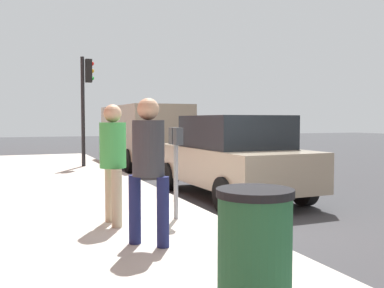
{
  "coord_description": "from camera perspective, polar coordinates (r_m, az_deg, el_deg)",
  "views": [
    {
      "loc": [
        -6.54,
        3.01,
        1.67
      ],
      "look_at": [
        -0.04,
        0.35,
        1.29
      ],
      "focal_mm": 41.15,
      "sensor_mm": 36.0,
      "label": 1
    }
  ],
  "objects": [
    {
      "name": "ground_plane",
      "position": [
        7.39,
        2.45,
        -9.98
      ],
      "size": [
        80.0,
        80.0,
        0.0
      ],
      "primitive_type": "plane",
      "color": "#38383A",
      "rests_on": "ground"
    },
    {
      "name": "sidewalk_slab",
      "position": [
        6.73,
        -21.89,
        -10.85
      ],
      "size": [
        28.0,
        6.0,
        0.15
      ],
      "primitive_type": "cube",
      "color": "#B7B2A8",
      "rests_on": "ground_plane"
    },
    {
      "name": "parking_meter",
      "position": [
        6.75,
        -2.1,
        -1.21
      ],
      "size": [
        0.36,
        0.12,
        1.41
      ],
      "color": "gray",
      "rests_on": "sidewalk_slab"
    },
    {
      "name": "pedestrian_at_meter",
      "position": [
        6.48,
        -10.21,
        -1.31
      ],
      "size": [
        0.53,
        0.38,
        1.75
      ],
      "rotation": [
        0.0,
        0.0,
        -1.53
      ],
      "color": "tan",
      "rests_on": "sidewalk_slab"
    },
    {
      "name": "pedestrian_bystander",
      "position": [
        5.33,
        -5.67,
        -1.91
      ],
      "size": [
        0.43,
        0.42,
        1.79
      ],
      "rotation": [
        0.0,
        0.0,
        -0.8
      ],
      "color": "#191E4C",
      "rests_on": "sidewalk_slab"
    },
    {
      "name": "parked_sedan_near",
      "position": [
        9.52,
        5.14,
        -1.6
      ],
      "size": [
        4.44,
        2.05,
        1.77
      ],
      "color": "gray",
      "rests_on": "ground_plane"
    },
    {
      "name": "parked_van_far",
      "position": [
        15.97,
        -6.37,
        1.59
      ],
      "size": [
        5.22,
        2.15,
        2.18
      ],
      "color": "gray",
      "rests_on": "ground_plane"
    },
    {
      "name": "traffic_signal",
      "position": [
        15.0,
        -13.59,
        6.47
      ],
      "size": [
        0.24,
        0.44,
        3.6
      ],
      "color": "black",
      "rests_on": "sidewalk_slab"
    },
    {
      "name": "trash_bin",
      "position": [
        3.45,
        8.11,
        -14.03
      ],
      "size": [
        0.59,
        0.59,
        1.01
      ],
      "color": "#1E4C2D",
      "rests_on": "sidewalk_slab"
    }
  ]
}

